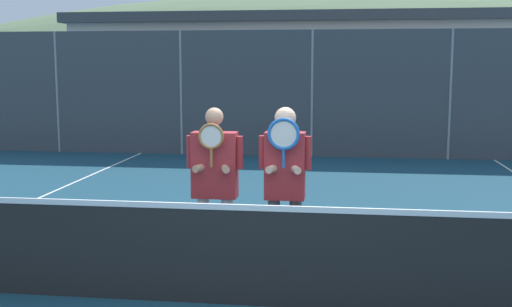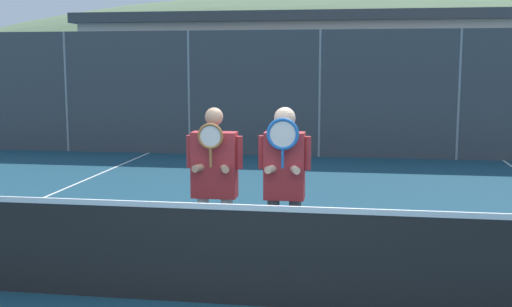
{
  "view_description": "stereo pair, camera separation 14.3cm",
  "coord_description": "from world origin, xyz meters",
  "views": [
    {
      "loc": [
        0.77,
        -5.85,
        2.31
      ],
      "look_at": [
        -0.16,
        0.99,
        1.34
      ],
      "focal_mm": 45.0,
      "sensor_mm": 36.0,
      "label": 1
    },
    {
      "loc": [
        0.91,
        -5.83,
        2.31
      ],
      "look_at": [
        -0.16,
        0.99,
        1.34
      ],
      "focal_mm": 45.0,
      "sensor_mm": 36.0,
      "label": 2
    }
  ],
  "objects": [
    {
      "name": "player_leftmost",
      "position": [
        -0.57,
        0.76,
        1.09
      ],
      "size": [
        0.61,
        0.34,
        1.85
      ],
      "color": "white",
      "rests_on": "ground_plane"
    },
    {
      "name": "hill_distant",
      "position": [
        0.0,
        58.69,
        0.0
      ],
      "size": [
        91.92,
        51.06,
        17.87
      ],
      "color": "#5B7551",
      "rests_on": "ground_plane"
    },
    {
      "name": "ground_plane",
      "position": [
        0.0,
        0.0,
        0.0
      ],
      "size": [
        120.0,
        120.0,
        0.0
      ],
      "primitive_type": "plane",
      "color": "navy"
    },
    {
      "name": "tennis_net",
      "position": [
        0.0,
        0.0,
        0.51
      ],
      "size": [
        11.92,
        0.09,
        1.09
      ],
      "color": "gray",
      "rests_on": "ground_plane"
    },
    {
      "name": "clubhouse_building",
      "position": [
        -1.12,
        19.12,
        2.09
      ],
      "size": [
        16.69,
        5.5,
        4.14
      ],
      "color": "beige",
      "rests_on": "ground_plane"
    },
    {
      "name": "court_line_left_sideline",
      "position": [
        -4.43,
        3.0,
        0.0
      ],
      "size": [
        0.05,
        16.0,
        0.01
      ],
      "primitive_type": "cube",
      "color": "white",
      "rests_on": "ground_plane"
    },
    {
      "name": "car_left_of_center",
      "position": [
        0.26,
        13.0,
        0.93
      ],
      "size": [
        4.74,
        2.04,
        1.83
      ],
      "color": "#B2B7BC",
      "rests_on": "ground_plane"
    },
    {
      "name": "fence_back",
      "position": [
        -0.0,
        10.16,
        1.57
      ],
      "size": [
        20.08,
        0.06,
        3.15
      ],
      "color": "gray",
      "rests_on": "ground_plane"
    },
    {
      "name": "player_center_left",
      "position": [
        0.18,
        0.75,
        1.11
      ],
      "size": [
        0.55,
        0.34,
        1.86
      ],
      "color": "#56565B",
      "rests_on": "ground_plane"
    },
    {
      "name": "car_far_left",
      "position": [
        -5.24,
        13.35,
        0.96
      ],
      "size": [
        4.46,
        1.96,
        1.9
      ],
      "color": "black",
      "rests_on": "ground_plane"
    }
  ]
}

